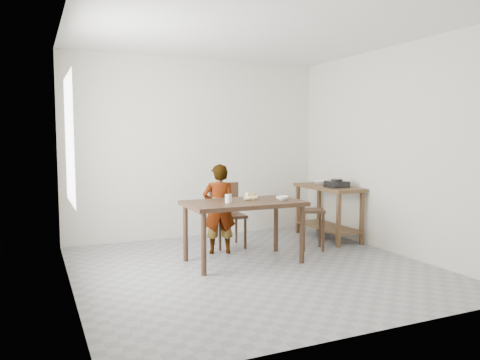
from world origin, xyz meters
name	(u,v)px	position (x,y,z in m)	size (l,w,h in m)	color
floor	(254,270)	(0.00, 0.00, -0.02)	(4.00, 4.00, 0.04)	gray
ceiling	(255,29)	(0.00, 0.00, 2.72)	(4.00, 4.00, 0.04)	white
wall_back	(197,149)	(0.00, 2.02, 1.35)	(4.00, 0.04, 2.70)	silver
wall_front	(373,160)	(0.00, -2.02, 1.35)	(4.00, 0.04, 2.70)	silver
wall_left	(66,155)	(-2.02, 0.00, 1.35)	(0.04, 4.00, 2.70)	silver
wall_right	(392,150)	(2.02, 0.00, 1.35)	(0.04, 4.00, 2.70)	silver
window_pane	(69,139)	(-1.97, 0.20, 1.50)	(0.02, 1.10, 1.30)	white
dining_table	(243,232)	(0.00, 0.30, 0.38)	(1.40, 0.80, 0.75)	#3A2517
prep_counter	(328,212)	(1.72, 1.00, 0.40)	(0.50, 1.20, 0.80)	brown
child	(219,209)	(-0.11, 0.83, 0.59)	(0.43, 0.28, 1.18)	white
dining_chair	(228,215)	(0.15, 1.13, 0.44)	(0.43, 0.43, 0.88)	#3A2517
stool	(312,229)	(1.13, 0.51, 0.28)	(0.31, 0.31, 0.55)	#3A2517
glass_tumbler	(228,198)	(-0.21, 0.27, 0.80)	(0.08, 0.08, 0.10)	silver
small_bowl	(282,198)	(0.49, 0.21, 0.77)	(0.15, 0.15, 0.05)	white
banana	(251,197)	(0.12, 0.35, 0.78)	(0.19, 0.13, 0.07)	yellow
serving_bowl	(320,182)	(1.72, 1.22, 0.83)	(0.24, 0.24, 0.06)	white
gas_burner	(337,184)	(1.69, 0.76, 0.85)	(0.28, 0.28, 0.09)	black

